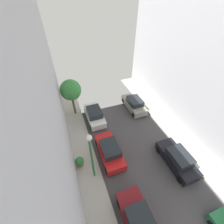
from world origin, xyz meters
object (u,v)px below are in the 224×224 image
(parked_car_left_3, at_px, (110,151))
(street_tree_0, at_px, (71,90))
(parked_car_right_4, at_px, (134,104))
(lamp_post, at_px, (91,152))
(parked_car_left_4, at_px, (94,115))
(potted_plant_3, at_px, (80,162))
(parked_car_right_3, at_px, (177,159))
(parked_car_left_2, at_px, (140,223))

(parked_car_left_3, height_order, street_tree_0, street_tree_0)
(parked_car_right_4, distance_m, lamp_post, 10.61)
(parked_car_left_4, relative_size, street_tree_0, 0.91)
(parked_car_left_4, height_order, lamp_post, lamp_post)
(parked_car_left_4, bearing_deg, lamp_post, -105.43)
(parked_car_left_4, height_order, potted_plant_3, parked_car_left_4)
(parked_car_left_3, distance_m, potted_plant_3, 2.85)
(street_tree_0, relative_size, potted_plant_3, 4.50)
(parked_car_right_3, bearing_deg, street_tree_0, 126.42)
(parked_car_left_4, height_order, street_tree_0, street_tree_0)
(potted_plant_3, bearing_deg, parked_car_left_4, 62.71)
(street_tree_0, relative_size, lamp_post, 0.89)
(parked_car_left_2, relative_size, parked_car_left_4, 1.00)
(parked_car_right_3, relative_size, potted_plant_3, 4.12)
(street_tree_0, height_order, potted_plant_3, street_tree_0)
(parked_car_left_3, bearing_deg, lamp_post, -141.72)
(parked_car_right_3, distance_m, potted_plant_3, 8.70)
(parked_car_right_3, xyz_separation_m, potted_plant_3, (-8.24, 2.77, -0.01))
(parked_car_left_2, distance_m, parked_car_left_3, 5.90)
(street_tree_0, bearing_deg, lamp_post, -89.12)
(potted_plant_3, bearing_deg, parked_car_right_3, -18.60)
(parked_car_left_3, xyz_separation_m, parked_car_right_3, (5.40, -2.90, 0.00))
(parked_car_right_4, bearing_deg, parked_car_left_4, -177.32)
(parked_car_left_4, xyz_separation_m, street_tree_0, (-2.03, 1.79, 2.82))
(lamp_post, bearing_deg, parked_car_left_3, 38.28)
(parked_car_left_2, bearing_deg, lamp_post, 113.34)
(parked_car_right_4, bearing_deg, lamp_post, -135.66)
(parked_car_left_3, bearing_deg, parked_car_left_2, -90.00)
(parked_car_left_3, height_order, lamp_post, lamp_post)
(parked_car_right_4, bearing_deg, street_tree_0, 168.33)
(parked_car_left_4, xyz_separation_m, parked_car_right_3, (5.40, -8.29, 0.00))
(parked_car_left_2, xyz_separation_m, lamp_post, (-1.90, 4.40, 2.88))
(parked_car_left_4, height_order, parked_car_right_4, same)
(parked_car_left_3, xyz_separation_m, street_tree_0, (-2.03, 7.17, 2.82))
(parked_car_left_3, height_order, parked_car_right_3, same)
(parked_car_left_3, height_order, parked_car_left_4, same)
(parked_car_right_4, bearing_deg, parked_car_left_2, -115.08)
(potted_plant_3, bearing_deg, lamp_post, -55.42)
(street_tree_0, distance_m, potted_plant_3, 7.87)
(parked_car_left_4, bearing_deg, parked_car_right_4, 2.68)
(parked_car_left_4, distance_m, parked_car_right_4, 5.41)
(parked_car_right_4, bearing_deg, parked_car_left_3, -133.78)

